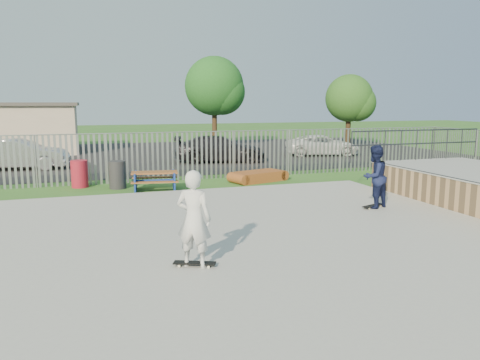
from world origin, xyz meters
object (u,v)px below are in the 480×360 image
object	(u,v)px
tree_right	(349,98)
car_dark	(220,149)
car_white	(323,145)
tree_mid	(214,86)
car_silver	(20,154)
funbox	(258,176)
skater_navy	(374,177)
skater_white	(194,219)
picnic_table	(155,181)
trash_bin_grey	(117,175)
trash_bin_red	(79,174)

from	to	relation	value
tree_right	car_dark	bearing A→B (deg)	-153.69
car_white	tree_mid	xyz separation A→B (m)	(-4.85, 7.28, 3.70)
car_silver	tree_right	bearing A→B (deg)	-68.77
car_white	tree_mid	world-z (taller)	tree_mid
funbox	skater_navy	world-z (taller)	skater_navy
car_white	skater_white	size ratio (longest dim) A/B	2.41
skater_white	car_dark	bearing A→B (deg)	-73.97
car_dark	tree_mid	distance (m)	9.41
funbox	skater_white	bearing A→B (deg)	-134.64
funbox	car_silver	size ratio (longest dim) A/B	0.51
picnic_table	skater_navy	distance (m)	7.87
trash_bin_grey	car_white	xyz separation A→B (m)	(12.55, 7.52, 0.11)
trash_bin_grey	car_white	world-z (taller)	car_white
trash_bin_red	trash_bin_grey	distance (m)	1.53
skater_white	car_white	bearing A→B (deg)	-91.19
picnic_table	car_white	bearing A→B (deg)	44.25
car_silver	car_dark	size ratio (longest dim) A/B	0.91
trash_bin_grey	car_silver	world-z (taller)	car_silver
car_white	tree_right	world-z (taller)	tree_right
tree_mid	skater_navy	bearing A→B (deg)	-92.20
skater_white	trash_bin_red	bearing A→B (deg)	-44.83
car_dark	skater_navy	size ratio (longest dim) A/B	2.64
funbox	tree_right	size ratio (longest dim) A/B	0.44
picnic_table	tree_mid	world-z (taller)	tree_mid
funbox	skater_white	size ratio (longest dim) A/B	1.23
funbox	tree_right	xyz separation A→B (m)	(11.25, 11.94, 3.27)
picnic_table	skater_white	xyz separation A→B (m)	(-0.44, -8.74, 0.71)
tree_right	skater_white	world-z (taller)	tree_right
funbox	skater_white	world-z (taller)	skater_white
tree_right	skater_white	distance (m)	26.86
picnic_table	car_dark	xyz separation A→B (m)	(4.48, 7.22, 0.37)
trash_bin_red	funbox	bearing A→B (deg)	-6.70
funbox	car_white	world-z (taller)	car_white
car_dark	car_white	size ratio (longest dim) A/B	1.10
funbox	car_dark	bearing A→B (deg)	70.49
trash_bin_grey	skater_navy	xyz separation A→B (m)	(6.89, -6.35, 0.55)
trash_bin_grey	tree_right	xyz separation A→B (m)	(16.83, 11.82, 2.96)
tree_mid	car_silver	bearing A→B (deg)	-145.01
picnic_table	car_dark	world-z (taller)	car_dark
funbox	skater_navy	distance (m)	6.42
car_white	skater_navy	xyz separation A→B (m)	(-5.66, -13.88, 0.43)
funbox	car_dark	size ratio (longest dim) A/B	0.47
car_silver	car_white	world-z (taller)	car_silver
trash_bin_grey	trash_bin_red	bearing A→B (deg)	153.04
car_silver	skater_white	distance (m)	16.89
funbox	trash_bin_red	world-z (taller)	trash_bin_red
trash_bin_grey	tree_right	distance (m)	20.78
picnic_table	tree_right	bearing A→B (deg)	46.77
picnic_table	tree_right	world-z (taller)	tree_right
funbox	trash_bin_red	bearing A→B (deg)	155.28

